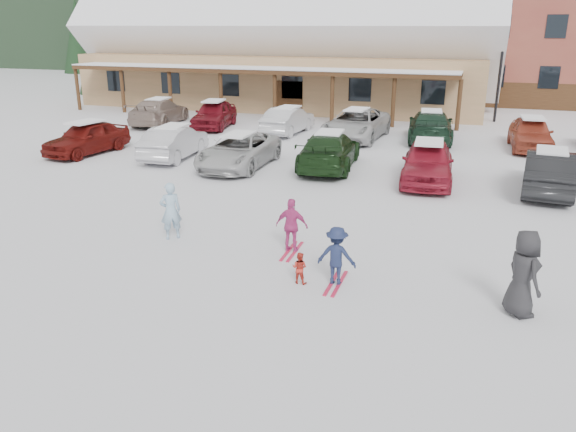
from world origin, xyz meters
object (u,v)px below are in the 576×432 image
(parked_car_2, at_px, (239,151))
(parked_car_9, at_px, (288,120))
(day_lodge, at_px, (285,49))
(parked_car_7, at_px, (159,112))
(bystander_dark, at_px, (523,273))
(parked_car_4, at_px, (428,162))
(lamp_post, at_px, (502,57))
(child_magenta, at_px, (292,226))
(toddler_red, at_px, (300,268))
(child_navy, at_px, (337,256))
(parked_car_12, at_px, (531,134))
(adult_skier, at_px, (171,211))
(parked_car_11, at_px, (430,126))
(parked_car_10, at_px, (356,124))
(parked_car_5, at_px, (549,172))
(parked_car_3, at_px, (329,150))
(parked_car_0, at_px, (87,138))
(parked_car_1, at_px, (174,142))
(parked_car_8, at_px, (214,114))

(parked_car_2, height_order, parked_car_9, parked_car_9)
(day_lodge, relative_size, parked_car_7, 5.60)
(bystander_dark, xyz_separation_m, parked_car_4, (-2.76, 9.77, -0.14))
(lamp_post, xyz_separation_m, parked_car_7, (-18.83, -7.33, -3.04))
(lamp_post, bearing_deg, child_magenta, -102.58)
(toddler_red, distance_m, child_navy, 0.89)
(parked_car_2, bearing_deg, parked_car_12, 32.39)
(parked_car_2, xyz_separation_m, parked_car_7, (-8.64, 8.19, 0.06))
(lamp_post, distance_m, adult_skier, 25.41)
(adult_skier, bearing_deg, parked_car_11, -150.76)
(parked_car_12, bearing_deg, parked_car_10, 178.50)
(lamp_post, distance_m, parked_car_2, 18.82)
(parked_car_5, height_order, parked_car_12, parked_car_12)
(child_magenta, xyz_separation_m, bystander_dark, (5.43, -1.69, 0.19))
(bystander_dark, height_order, parked_car_3, bystander_dark)
(lamp_post, distance_m, parked_car_11, 8.64)
(lamp_post, distance_m, child_navy, 25.51)
(parked_car_2, bearing_deg, child_magenta, -59.10)
(parked_car_4, height_order, parked_car_7, parked_car_4)
(child_magenta, relative_size, parked_car_0, 0.33)
(child_navy, distance_m, parked_car_3, 10.92)
(parked_car_12, bearing_deg, parked_car_11, 171.02)
(parked_car_2, distance_m, parked_car_11, 10.69)
(parked_car_3, relative_size, parked_car_5, 1.12)
(bystander_dark, bearing_deg, parked_car_1, 22.73)
(parked_car_7, bearing_deg, parked_car_0, 90.19)
(lamp_post, xyz_separation_m, toddler_red, (-4.51, -25.27, -3.42))
(day_lodge, xyz_separation_m, parked_car_9, (3.95, -11.03, -3.23))
(parked_car_2, xyz_separation_m, parked_car_3, (3.58, 1.00, 0.05))
(parked_car_8, distance_m, parked_car_10, 8.43)
(parked_car_1, bearing_deg, parked_car_0, 1.10)
(toddler_red, distance_m, parked_car_4, 9.99)
(parked_car_2, relative_size, parked_car_5, 1.09)
(day_lodge, distance_m, child_navy, 30.58)
(parked_car_1, height_order, parked_car_11, parked_car_11)
(day_lodge, distance_m, parked_car_2, 19.63)
(parked_car_1, height_order, parked_car_8, parked_car_8)
(adult_skier, bearing_deg, child_navy, 122.68)
(adult_skier, distance_m, parked_car_9, 16.11)
(bystander_dark, distance_m, parked_car_9, 20.63)
(parked_car_1, distance_m, parked_car_9, 7.77)
(parked_car_3, bearing_deg, parked_car_11, -120.62)
(parked_car_12, bearing_deg, parked_car_9, 176.21)
(adult_skier, bearing_deg, parked_car_3, -144.89)
(parked_car_11, bearing_deg, child_navy, 82.85)
(parked_car_1, bearing_deg, adult_skier, 114.25)
(parked_car_7, bearing_deg, day_lodge, -118.72)
(parked_car_2, xyz_separation_m, parked_car_11, (6.99, 8.09, 0.08))
(parked_car_8, height_order, parked_car_9, parked_car_8)
(child_magenta, bearing_deg, toddler_red, 111.79)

